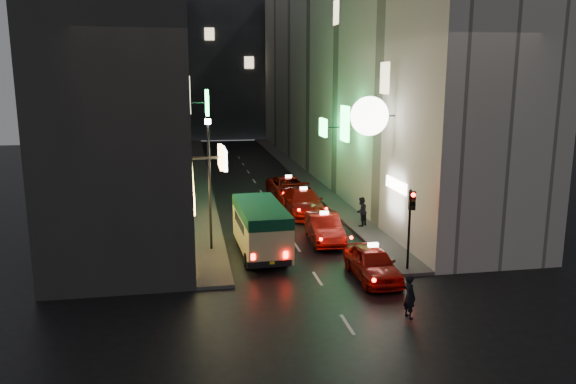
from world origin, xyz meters
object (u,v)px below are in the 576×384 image
taxi_near (373,260)px  minibus (261,224)px  pedestrian_crossing (410,294)px  traffic_light (411,212)px  lamp_post (209,176)px

taxi_near → minibus: bearing=136.4°
pedestrian_crossing → traffic_light: (1.72, 4.29, 1.80)m
lamp_post → traffic_light: bearing=-28.9°
lamp_post → minibus: bearing=-22.4°
pedestrian_crossing → lamp_post: 11.30m
pedestrian_crossing → taxi_near: bearing=-13.3°
minibus → lamp_post: size_ratio=0.92×
traffic_light → pedestrian_crossing: bearing=-111.8°
minibus → taxi_near: minibus is taller
lamp_post → taxi_near: bearing=-37.2°
minibus → taxi_near: bearing=-43.6°
pedestrian_crossing → traffic_light: 4.96m
minibus → pedestrian_crossing: bearing=-61.9°
minibus → pedestrian_crossing: 8.95m
taxi_near → pedestrian_crossing: 3.91m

